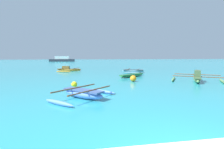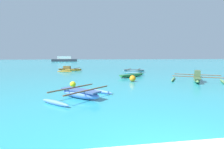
# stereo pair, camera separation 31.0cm
# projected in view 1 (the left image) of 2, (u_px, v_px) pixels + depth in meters

# --- Properties ---
(moored_boat_0) EXTENTS (3.64, 4.46, 0.72)m
(moored_boat_0) POSITION_uv_depth(u_px,v_px,m) (68.00, 69.00, 25.43)
(moored_boat_0) COLOR #C18129
(moored_boat_0) RESTS_ON ground_plane
(moored_boat_1) EXTENTS (3.60, 3.63, 0.51)m
(moored_boat_1) POSITION_uv_depth(u_px,v_px,m) (83.00, 94.00, 8.94)
(moored_boat_1) COLOR #5A87E6
(moored_boat_1) RESTS_ON ground_plane
(moored_boat_2) EXTENTS (4.99, 4.69, 0.98)m
(moored_boat_2) POSITION_uv_depth(u_px,v_px,m) (197.00, 78.00, 15.00)
(moored_boat_2) COLOR #619153
(moored_boat_2) RESTS_ON ground_plane
(moored_boat_3) EXTENTS (3.01, 3.65, 0.46)m
(moored_boat_3) POSITION_uv_depth(u_px,v_px,m) (133.00, 71.00, 23.30)
(moored_boat_3) COLOR #59899B
(moored_boat_3) RESTS_ON ground_plane
(moored_boat_4) EXTENTS (3.27, 2.48, 0.30)m
(moored_boat_4) POSITION_uv_depth(u_px,v_px,m) (132.00, 75.00, 18.22)
(moored_boat_4) COLOR green
(moored_boat_4) RESTS_ON ground_plane
(mooring_buoy_0) EXTENTS (0.41, 0.41, 0.41)m
(mooring_buoy_0) POSITION_uv_depth(u_px,v_px,m) (74.00, 84.00, 12.12)
(mooring_buoy_0) COLOR yellow
(mooring_buoy_0) RESTS_ON ground_plane
(mooring_buoy_1) EXTENTS (0.53, 0.53, 0.53)m
(mooring_buoy_1) POSITION_uv_depth(u_px,v_px,m) (133.00, 78.00, 14.85)
(mooring_buoy_1) COLOR orange
(mooring_buoy_1) RESTS_ON ground_plane
(distant_ferry) EXTENTS (9.95, 2.19, 2.19)m
(distant_ferry) POSITION_uv_depth(u_px,v_px,m) (62.00, 59.00, 71.00)
(distant_ferry) COLOR #2D333D
(distant_ferry) RESTS_ON ground_plane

